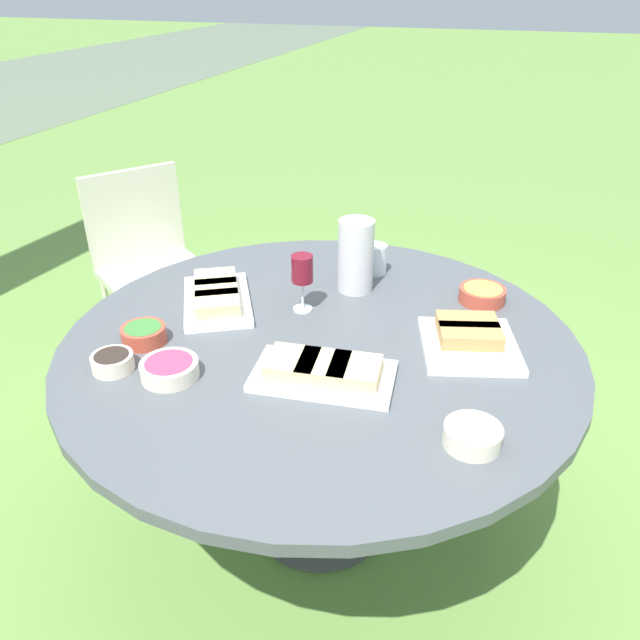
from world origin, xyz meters
The scene contains 14 objects.
ground_plane centered at (0.00, 0.00, 0.00)m, with size 40.00×40.00×0.00m, color #668E42.
dining_table centered at (0.00, 0.00, 0.65)m, with size 1.48×1.48×0.73m.
chair_near_left centered at (0.77, 1.06, 0.52)m, with size 0.60×0.60×0.89m.
water_pitcher centered at (0.33, -0.01, 0.85)m, with size 0.12×0.12×0.24m.
wine_glass centered at (0.15, 0.10, 0.86)m, with size 0.07×0.07×0.18m.
platter_bread_main centered at (0.10, 0.37, 0.76)m, with size 0.40×0.34×0.06m.
platter_charcuterie centered at (0.09, -0.41, 0.75)m, with size 0.34×0.33×0.06m.
platter_sandwich_side centered at (-0.19, -0.07, 0.75)m, with size 0.23×0.38×0.06m.
bowl_fries centered at (0.38, -0.42, 0.75)m, with size 0.15×0.15×0.05m.
bowl_salad centered at (-0.17, 0.47, 0.76)m, with size 0.13×0.13×0.05m.
bowl_olives centered at (-0.32, 0.47, 0.75)m, with size 0.11×0.11×0.04m.
bowl_dip_red centered at (-0.30, 0.31, 0.75)m, with size 0.15×0.15×0.05m.
bowl_dip_cream centered at (-0.33, -0.46, 0.76)m, with size 0.13×0.13×0.05m.
cup_water_near centered at (0.48, -0.04, 0.78)m, with size 0.08×0.08×0.10m.
Camera 1 is at (-1.45, -0.47, 1.65)m, focal length 35.00 mm.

